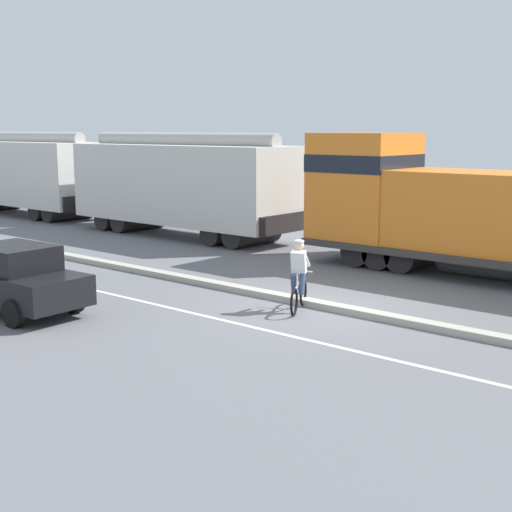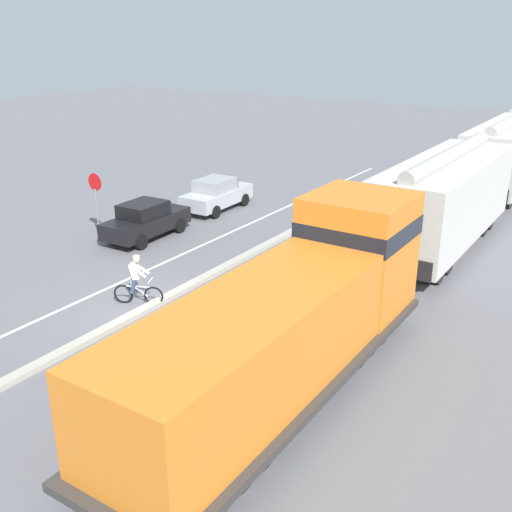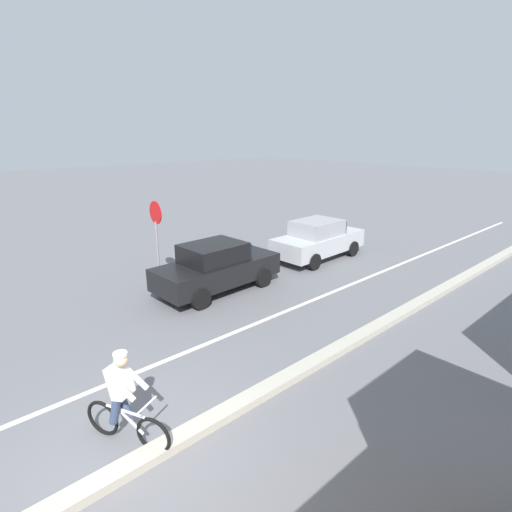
{
  "view_description": "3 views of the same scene",
  "coord_description": "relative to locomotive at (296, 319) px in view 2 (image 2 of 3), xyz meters",
  "views": [
    {
      "loc": [
        -13.96,
        -9.86,
        4.32
      ],
      "look_at": [
        -0.22,
        1.8,
        1.1
      ],
      "focal_mm": 50.0,
      "sensor_mm": 36.0,
      "label": 1
    },
    {
      "loc": [
        12.67,
        -12.84,
        8.59
      ],
      "look_at": [
        3.0,
        1.87,
        1.91
      ],
      "focal_mm": 42.0,
      "sensor_mm": 36.0,
      "label": 2
    },
    {
      "loc": [
        4.93,
        -1.92,
        4.97
      ],
      "look_at": [
        -4.88,
        6.92,
        0.9
      ],
      "focal_mm": 28.0,
      "sensor_mm": 36.0,
      "label": 3
    }
  ],
  "objects": [
    {
      "name": "parked_car_black",
      "position": [
        -11.17,
        6.38,
        -0.98
      ],
      "size": [
        1.96,
        4.26,
        1.62
      ],
      "color": "black",
      "rests_on": "ground"
    },
    {
      "name": "median_curb",
      "position": [
        -6.11,
        7.03,
        -1.72
      ],
      "size": [
        0.36,
        36.0,
        0.16
      ],
      "primitive_type": "cube",
      "color": "#B2AD9E",
      "rests_on": "ground"
    },
    {
      "name": "ground_plane",
      "position": [
        -6.11,
        1.03,
        -1.8
      ],
      "size": [
        120.0,
        120.0,
        0.0
      ],
      "primitive_type": "plane",
      "color": "slate"
    },
    {
      "name": "locomotive",
      "position": [
        0.0,
        0.0,
        0.0
      ],
      "size": [
        3.1,
        11.61,
        4.2
      ],
      "color": "orange",
      "rests_on": "ground"
    },
    {
      "name": "lane_stripe",
      "position": [
        -8.51,
        7.03,
        -1.79
      ],
      "size": [
        0.14,
        36.0,
        0.01
      ],
      "primitive_type": "cube",
      "color": "silver",
      "rests_on": "ground"
    },
    {
      "name": "cyclist",
      "position": [
        -6.69,
        1.17,
        -0.98
      ],
      "size": [
        1.58,
        0.8,
        1.71
      ],
      "color": "black",
      "rests_on": "ground"
    },
    {
      "name": "stop_sign",
      "position": [
        -12.91,
        5.25,
        0.23
      ],
      "size": [
        0.76,
        0.08,
        2.88
      ],
      "color": "gray",
      "rests_on": "ground"
    },
    {
      "name": "hopper_car_middle",
      "position": [
        0.0,
        23.76,
        0.28
      ],
      "size": [
        2.9,
        10.6,
        4.18
      ],
      "color": "silver",
      "rests_on": "ground"
    },
    {
      "name": "hopper_car_lead",
      "position": [
        0.0,
        12.16,
        0.28
      ],
      "size": [
        2.9,
        10.6,
        4.18
      ],
      "color": "silver",
      "rests_on": "ground"
    },
    {
      "name": "parked_car_silver",
      "position": [
        -11.24,
        11.6,
        -0.98
      ],
      "size": [
        1.94,
        4.25,
        1.62
      ],
      "color": "#B7BABF",
      "rests_on": "ground"
    }
  ]
}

